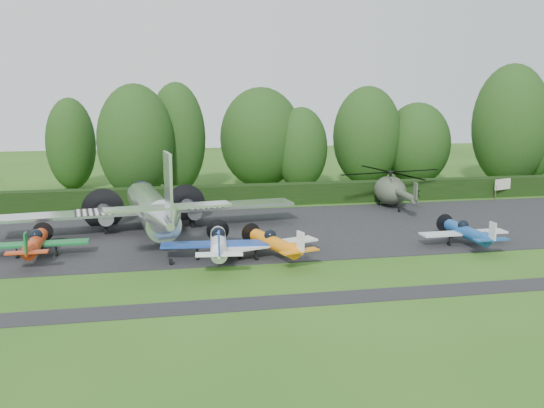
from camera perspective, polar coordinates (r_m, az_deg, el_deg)
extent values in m
plane|color=#284F16|center=(37.94, -0.31, -6.12)|extent=(160.00, 160.00, 0.00)
cube|color=black|center=(47.46, -2.57, -2.66)|extent=(70.00, 18.00, 0.01)
cube|color=black|center=(32.36, 1.70, -9.14)|extent=(70.00, 2.00, 0.00)
cube|color=black|center=(58.13, -4.18, -0.19)|extent=(90.00, 1.60, 2.00)
cylinder|color=white|center=(47.29, -11.29, -0.43)|extent=(2.43, 12.69, 2.43)
cone|color=white|center=(54.28, -11.29, 1.00)|extent=(2.43, 1.59, 2.43)
cone|color=white|center=(39.73, -11.32, -1.77)|extent=(2.43, 3.17, 2.43)
sphere|color=black|center=(53.20, -11.31, 1.38)|extent=(1.59, 1.59, 1.59)
cube|color=white|center=(48.39, -11.27, -0.56)|extent=(23.26, 2.54, 0.23)
cube|color=white|center=(48.58, -16.27, -0.59)|extent=(2.75, 2.64, 0.05)
cube|color=white|center=(48.52, -6.28, -0.23)|extent=(2.75, 2.64, 0.05)
cylinder|color=white|center=(49.20, -15.20, -0.86)|extent=(1.16, 3.38, 1.16)
cylinder|color=white|center=(49.16, -7.32, -0.57)|extent=(1.16, 3.38, 1.16)
cylinder|color=black|center=(51.53, -15.03, -0.33)|extent=(3.38, 0.03, 3.38)
cylinder|color=black|center=(51.49, -7.50, -0.06)|extent=(3.38, 0.03, 3.38)
cube|color=white|center=(38.66, -11.38, -0.36)|extent=(7.93, 1.48, 0.15)
cube|color=white|center=(38.10, -11.47, 1.74)|extent=(0.19, 2.33, 4.02)
cylinder|color=black|center=(49.03, -15.17, -2.29)|extent=(0.26, 0.95, 0.95)
cylinder|color=black|center=(48.98, -7.25, -2.00)|extent=(0.26, 0.95, 0.95)
cylinder|color=black|center=(39.07, -11.19, -5.53)|extent=(0.19, 0.47, 0.47)
cylinder|color=#B93211|center=(42.75, -21.38, -3.48)|extent=(0.91, 5.23, 0.91)
sphere|color=black|center=(43.20, -21.29, -2.75)|extent=(0.80, 0.80, 0.80)
cube|color=#0F672A|center=(43.24, -21.26, -3.51)|extent=(6.66, 1.24, 0.13)
cube|color=#B93211|center=(39.70, -22.19, -4.24)|extent=(2.47, 0.67, 0.10)
cube|color=#0F672A|center=(39.46, -22.28, -3.41)|extent=(0.10, 0.76, 1.24)
cylinder|color=black|center=(45.99, -20.66, -2.46)|extent=(1.43, 0.02, 1.43)
cylinder|color=black|center=(43.47, -22.85, -4.55)|extent=(0.13, 0.42, 0.42)
cylinder|color=black|center=(43.03, -19.61, -4.48)|extent=(0.13, 0.42, 0.42)
cylinder|color=black|center=(45.32, -20.77, -3.82)|extent=(0.11, 0.38, 0.38)
cylinder|color=white|center=(39.42, -5.06, -3.73)|extent=(1.03, 5.88, 1.03)
sphere|color=black|center=(39.93, -5.17, -2.84)|extent=(0.90, 0.90, 0.90)
cube|color=#1A3E9D|center=(39.98, -5.14, -3.77)|extent=(7.49, 1.39, 0.15)
cube|color=white|center=(35.96, -4.47, -4.71)|extent=(2.78, 0.75, 0.11)
cube|color=#1A3E9D|center=(35.68, -4.46, -3.68)|extent=(0.11, 0.86, 1.39)
cylinder|color=black|center=(43.09, -5.60, -2.49)|extent=(1.60, 0.02, 1.60)
cylinder|color=black|center=(39.88, -7.08, -5.07)|extent=(0.15, 0.47, 0.47)
cylinder|color=black|center=(40.15, -3.11, -4.89)|extent=(0.15, 0.47, 0.47)
cylinder|color=black|center=(42.36, -5.44, -4.12)|extent=(0.13, 0.43, 0.43)
cylinder|color=orange|center=(39.79, 0.22, -3.74)|extent=(0.92, 5.26, 0.92)
sphere|color=black|center=(40.23, 0.06, -2.94)|extent=(0.80, 0.80, 0.80)
cube|color=silver|center=(40.28, 0.09, -3.77)|extent=(6.69, 1.24, 0.13)
cube|color=orange|center=(36.74, 1.19, -4.59)|extent=(2.49, 0.67, 0.10)
cube|color=silver|center=(36.49, 1.23, -3.68)|extent=(0.10, 0.77, 1.24)
cylinder|color=black|center=(43.03, -0.66, -2.63)|extent=(1.43, 0.02, 1.43)
cylinder|color=black|center=(40.08, -1.61, -4.94)|extent=(0.13, 0.42, 0.42)
cylinder|color=black|center=(40.54, 1.87, -4.76)|extent=(0.13, 0.42, 0.42)
cylinder|color=black|center=(42.38, -0.44, -4.09)|extent=(0.11, 0.38, 0.38)
cylinder|color=#17468D|center=(45.16, 17.88, -2.57)|extent=(0.88, 5.05, 0.88)
sphere|color=black|center=(45.54, 17.58, -1.91)|extent=(0.77, 0.77, 0.77)
cube|color=silver|center=(45.58, 17.59, -2.61)|extent=(6.43, 1.19, 0.13)
cube|color=#17468D|center=(42.57, 19.85, -3.17)|extent=(2.39, 0.64, 0.09)
cube|color=silver|center=(42.36, 19.97, -2.41)|extent=(0.09, 0.73, 1.19)
cylinder|color=black|center=(47.96, 16.01, -1.70)|extent=(1.38, 0.02, 1.38)
cylinder|color=black|center=(45.04, 16.32, -3.62)|extent=(0.13, 0.40, 0.40)
cylinder|color=black|center=(46.17, 18.95, -3.43)|extent=(0.13, 0.40, 0.40)
cylinder|color=black|center=(47.40, 16.43, -2.94)|extent=(0.11, 0.37, 0.37)
ellipsoid|color=#3B4434|center=(58.43, 11.05, 1.28)|extent=(2.75, 5.05, 2.64)
cylinder|color=#3B4434|center=(54.78, 12.61, 0.87)|extent=(0.62, 5.30, 0.62)
cube|color=#3B4434|center=(52.19, 13.84, 1.22)|extent=(0.11, 0.79, 1.41)
cylinder|color=black|center=(58.23, 11.09, 2.56)|extent=(0.26, 0.26, 0.71)
cylinder|color=black|center=(58.17, 11.11, 2.95)|extent=(0.62, 0.62, 0.22)
cylinder|color=black|center=(58.17, 11.11, 2.95)|extent=(10.59, 10.59, 0.05)
cube|color=#3B4434|center=(57.62, 11.35, 2.16)|extent=(0.79, 1.77, 0.62)
ellipsoid|color=black|center=(59.70, 10.54, 1.58)|extent=(1.68, 1.68, 1.51)
cylinder|color=black|center=(58.98, 9.95, 0.10)|extent=(0.16, 0.49, 0.49)
cylinder|color=black|center=(59.63, 11.53, 0.16)|extent=(0.16, 0.49, 0.49)
cylinder|color=black|center=(56.10, 12.07, -0.57)|extent=(0.14, 0.42, 0.42)
cylinder|color=#3F3326|center=(66.06, 19.97, 1.10)|extent=(0.13, 0.13, 1.33)
cylinder|color=#3F3326|center=(67.83, 22.38, 1.17)|extent=(0.13, 0.13, 1.33)
cube|color=beige|center=(66.82, 21.24, 1.79)|extent=(3.55, 0.09, 1.11)
cylinder|color=black|center=(67.66, 2.72, 2.66)|extent=(0.70, 0.70, 2.98)
ellipsoid|color=#1C3A12|center=(67.29, 2.74, 5.24)|extent=(5.86, 5.86, 9.12)
cylinder|color=black|center=(71.15, -18.25, 2.67)|extent=(0.70, 0.70, 3.32)
ellipsoid|color=#1C3A12|center=(70.79, -18.41, 5.40)|extent=(5.40, 5.40, 10.14)
cylinder|color=black|center=(68.96, -1.05, 3.12)|extent=(0.70, 0.70, 3.69)
ellipsoid|color=#1C3A12|center=(68.56, -1.06, 6.26)|extent=(9.21, 9.21, 11.27)
cylinder|color=black|center=(66.20, -8.84, 2.75)|extent=(0.70, 0.70, 3.86)
ellipsoid|color=#1C3A12|center=(65.78, -8.94, 6.17)|extent=(6.11, 6.11, 11.79)
cylinder|color=black|center=(71.23, 8.86, 3.25)|extent=(0.70, 0.70, 3.73)
ellipsoid|color=#1C3A12|center=(70.84, 8.95, 6.33)|extent=(7.84, 7.84, 11.40)
cylinder|color=black|center=(72.81, 13.36, 3.01)|extent=(0.70, 0.70, 3.12)
ellipsoid|color=#1C3A12|center=(72.47, 13.47, 5.53)|extent=(7.67, 7.67, 9.54)
cylinder|color=black|center=(79.72, 22.84, 3.21)|extent=(0.70, 0.70, 3.41)
ellipsoid|color=#1C3A12|center=(79.39, 23.02, 5.72)|extent=(6.82, 6.82, 10.41)
cylinder|color=black|center=(63.52, -12.58, 2.25)|extent=(0.70, 0.70, 3.80)
ellipsoid|color=#1C3A12|center=(63.08, -12.72, 5.76)|extent=(7.72, 7.72, 11.61)
cylinder|color=black|center=(75.61, 21.30, 3.39)|extent=(0.70, 0.70, 4.55)
ellipsoid|color=#1C3A12|center=(75.21, 21.54, 6.93)|extent=(8.62, 8.62, 13.91)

